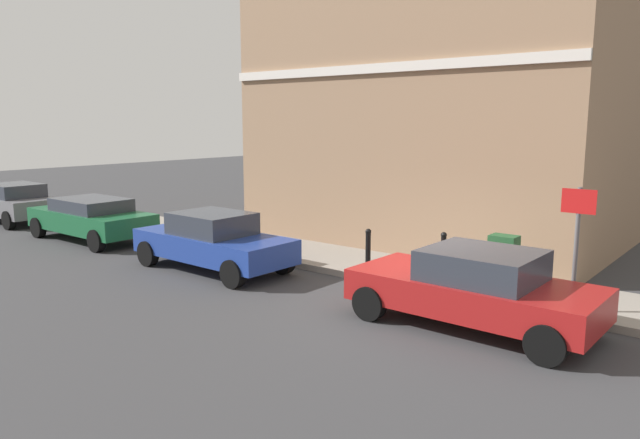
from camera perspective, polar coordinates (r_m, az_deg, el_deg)
name	(u,v)px	position (r m, az deg, el deg)	size (l,w,h in m)	color
ground	(420,308)	(11.87, 9.56, -8.41)	(80.00, 80.00, 0.00)	#38383A
sidewalk	(269,247)	(16.93, -4.88, -2.65)	(2.30, 30.00, 0.15)	gray
corner_building	(447,98)	(18.88, 12.09, 11.38)	(7.54, 10.19, 8.64)	#937256
car_red	(475,287)	(10.83, 14.66, -6.34)	(2.02, 4.32, 1.41)	maroon
car_blue	(213,241)	(14.71, -10.24, -2.04)	(1.87, 4.29, 1.42)	navy
car_green	(91,217)	(19.41, -21.12, 0.19)	(1.92, 4.44, 1.29)	#195933
car_grey	(13,202)	(24.02, -27.38, 1.50)	(1.85, 4.05, 1.41)	slate
utility_cabinet	(503,265)	(12.84, 17.16, -4.18)	(0.46, 0.61, 1.15)	#1E4C28
bollard_near_cabinet	(443,253)	(13.48, 11.75, -3.21)	(0.14, 0.14, 1.04)	black
bollard_far_kerb	(368,249)	(13.65, 4.64, -2.88)	(0.14, 0.14, 1.04)	black
street_sign	(577,231)	(11.63, 23.46, -1.00)	(0.08, 0.60, 2.30)	#59595B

